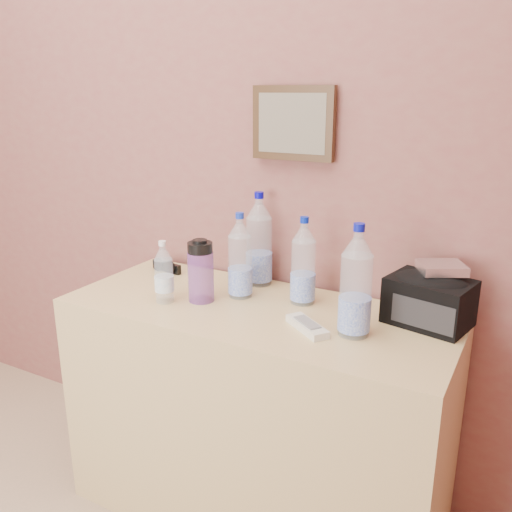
{
  "coord_description": "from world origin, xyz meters",
  "views": [
    {
      "loc": [
        1.31,
        0.24,
        1.51
      ],
      "look_at": [
        0.51,
        1.71,
        1.0
      ],
      "focal_mm": 38.0,
      "sensor_mm": 36.0,
      "label": 1
    }
  ],
  "objects_px": {
    "sunglasses": "(167,267)",
    "pet_large_c": "(303,266)",
    "nalgene_bottle": "(201,271)",
    "pet_large_b": "(259,244)",
    "pet_large_d": "(356,287)",
    "toiletry_bag": "(429,299)",
    "dresser": "(256,414)",
    "pet_large_a": "(240,260)",
    "ac_remote": "(307,326)",
    "foil_packet": "(442,268)",
    "pet_small": "(164,275)"
  },
  "relations": [
    {
      "from": "pet_large_d",
      "to": "ac_remote",
      "type": "bearing_deg",
      "value": -163.68
    },
    {
      "from": "ac_remote",
      "to": "pet_small",
      "type": "bearing_deg",
      "value": -142.09
    },
    {
      "from": "pet_large_c",
      "to": "toiletry_bag",
      "type": "height_order",
      "value": "pet_large_c"
    },
    {
      "from": "sunglasses",
      "to": "pet_large_d",
      "type": "bearing_deg",
      "value": -3.43
    },
    {
      "from": "nalgene_bottle",
      "to": "foil_packet",
      "type": "bearing_deg",
      "value": 15.33
    },
    {
      "from": "pet_large_c",
      "to": "pet_small",
      "type": "height_order",
      "value": "pet_large_c"
    },
    {
      "from": "dresser",
      "to": "toiletry_bag",
      "type": "relative_size",
      "value": 5.41
    },
    {
      "from": "pet_large_a",
      "to": "ac_remote",
      "type": "relative_size",
      "value": 1.77
    },
    {
      "from": "pet_large_a",
      "to": "toiletry_bag",
      "type": "bearing_deg",
      "value": 6.92
    },
    {
      "from": "dresser",
      "to": "pet_large_c",
      "type": "bearing_deg",
      "value": 45.91
    },
    {
      "from": "sunglasses",
      "to": "pet_large_b",
      "type": "bearing_deg",
      "value": 17.66
    },
    {
      "from": "nalgene_bottle",
      "to": "ac_remote",
      "type": "relative_size",
      "value": 1.28
    },
    {
      "from": "sunglasses",
      "to": "ac_remote",
      "type": "bearing_deg",
      "value": -8.62
    },
    {
      "from": "pet_large_c",
      "to": "sunglasses",
      "type": "bearing_deg",
      "value": 175.97
    },
    {
      "from": "foil_packet",
      "to": "pet_large_d",
      "type": "bearing_deg",
      "value": -133.16
    },
    {
      "from": "pet_large_d",
      "to": "pet_large_b",
      "type": "bearing_deg",
      "value": 150.91
    },
    {
      "from": "dresser",
      "to": "nalgene_bottle",
      "type": "bearing_deg",
      "value": -171.03
    },
    {
      "from": "sunglasses",
      "to": "pet_small",
      "type": "bearing_deg",
      "value": -43.45
    },
    {
      "from": "pet_large_c",
      "to": "pet_large_d",
      "type": "xyz_separation_m",
      "value": [
        0.24,
        -0.16,
        0.02
      ]
    },
    {
      "from": "nalgene_bottle",
      "to": "toiletry_bag",
      "type": "relative_size",
      "value": 0.9
    },
    {
      "from": "pet_large_b",
      "to": "sunglasses",
      "type": "distance_m",
      "value": 0.42
    },
    {
      "from": "sunglasses",
      "to": "ac_remote",
      "type": "xyz_separation_m",
      "value": [
        0.71,
        -0.24,
        -0.01
      ]
    },
    {
      "from": "pet_large_d",
      "to": "toiletry_bag",
      "type": "distance_m",
      "value": 0.26
    },
    {
      "from": "sunglasses",
      "to": "nalgene_bottle",
      "type": "bearing_deg",
      "value": -23.06
    },
    {
      "from": "pet_small",
      "to": "nalgene_bottle",
      "type": "relative_size",
      "value": 0.99
    },
    {
      "from": "pet_large_c",
      "to": "ac_remote",
      "type": "distance_m",
      "value": 0.25
    },
    {
      "from": "sunglasses",
      "to": "pet_large_c",
      "type": "bearing_deg",
      "value": 5.88
    },
    {
      "from": "pet_large_c",
      "to": "nalgene_bottle",
      "type": "relative_size",
      "value": 1.38
    },
    {
      "from": "pet_large_a",
      "to": "dresser",
      "type": "bearing_deg",
      "value": -35.05
    },
    {
      "from": "pet_large_b",
      "to": "pet_small",
      "type": "distance_m",
      "value": 0.37
    },
    {
      "from": "dresser",
      "to": "toiletry_bag",
      "type": "distance_m",
      "value": 0.73
    },
    {
      "from": "pet_large_b",
      "to": "pet_small",
      "type": "bearing_deg",
      "value": -121.79
    },
    {
      "from": "pet_small",
      "to": "sunglasses",
      "type": "distance_m",
      "value": 0.33
    },
    {
      "from": "toiletry_bag",
      "to": "pet_large_b",
      "type": "bearing_deg",
      "value": -174.27
    },
    {
      "from": "pet_large_b",
      "to": "ac_remote",
      "type": "height_order",
      "value": "pet_large_b"
    },
    {
      "from": "nalgene_bottle",
      "to": "foil_packet",
      "type": "height_order",
      "value": "nalgene_bottle"
    },
    {
      "from": "pet_large_c",
      "to": "toiletry_bag",
      "type": "bearing_deg",
      "value": 3.71
    },
    {
      "from": "pet_large_a",
      "to": "foil_packet",
      "type": "xyz_separation_m",
      "value": [
        0.65,
        0.1,
        0.05
      ]
    },
    {
      "from": "pet_large_b",
      "to": "nalgene_bottle",
      "type": "bearing_deg",
      "value": -110.34
    },
    {
      "from": "ac_remote",
      "to": "toiletry_bag",
      "type": "distance_m",
      "value": 0.39
    },
    {
      "from": "dresser",
      "to": "sunglasses",
      "type": "height_order",
      "value": "sunglasses"
    },
    {
      "from": "pet_large_b",
      "to": "foil_packet",
      "type": "xyz_separation_m",
      "value": [
        0.65,
        -0.04,
        0.02
      ]
    },
    {
      "from": "pet_large_c",
      "to": "foil_packet",
      "type": "distance_m",
      "value": 0.44
    },
    {
      "from": "pet_large_a",
      "to": "foil_packet",
      "type": "relative_size",
      "value": 2.27
    },
    {
      "from": "dresser",
      "to": "ac_remote",
      "type": "distance_m",
      "value": 0.48
    },
    {
      "from": "pet_large_b",
      "to": "toiletry_bag",
      "type": "height_order",
      "value": "pet_large_b"
    },
    {
      "from": "pet_large_c",
      "to": "toiletry_bag",
      "type": "xyz_separation_m",
      "value": [
        0.41,
        0.03,
        -0.05
      ]
    },
    {
      "from": "pet_large_d",
      "to": "nalgene_bottle",
      "type": "relative_size",
      "value": 1.56
    },
    {
      "from": "pet_large_a",
      "to": "nalgene_bottle",
      "type": "height_order",
      "value": "pet_large_a"
    },
    {
      "from": "pet_large_a",
      "to": "foil_packet",
      "type": "distance_m",
      "value": 0.66
    }
  ]
}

